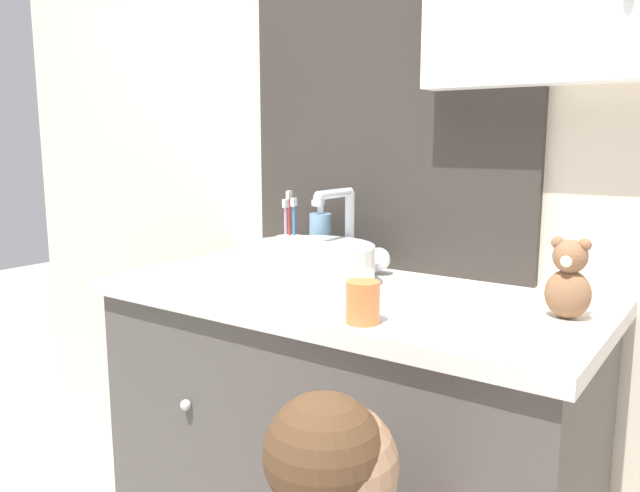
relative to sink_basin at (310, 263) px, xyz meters
name	(u,v)px	position (x,y,z in m)	size (l,w,h in m)	color
wall_back	(415,112)	(0.11, 0.29, 0.35)	(3.20, 0.18, 2.50)	beige
vanity_counter	(344,470)	(0.09, 0.00, -0.49)	(1.11, 0.53, 0.88)	#4C4742
sink_basin	(310,263)	(0.00, 0.00, 0.00)	(0.31, 0.36, 0.21)	white
toothbrush_holder	(290,247)	(-0.19, 0.17, -0.01)	(0.07, 0.07, 0.19)	silver
soap_dispenser	(320,238)	(-0.10, 0.19, 0.02)	(0.06, 0.06, 0.18)	#6B93B2
teddy_bear	(569,280)	(0.56, 0.04, 0.02)	(0.08, 0.07, 0.15)	brown
drinking_cup	(363,302)	(0.26, -0.20, -0.01)	(0.06, 0.06, 0.08)	orange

